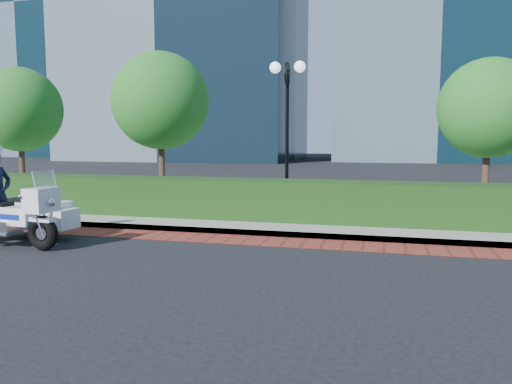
% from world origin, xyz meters
% --- Properties ---
extents(ground, '(120.00, 120.00, 0.00)m').
position_xyz_m(ground, '(0.00, 0.00, 0.00)').
color(ground, black).
rests_on(ground, ground).
extents(brick_strip, '(60.00, 1.00, 0.01)m').
position_xyz_m(brick_strip, '(0.00, 1.50, 0.01)').
color(brick_strip, maroon).
rests_on(brick_strip, ground).
extents(sidewalk, '(60.00, 8.00, 0.15)m').
position_xyz_m(sidewalk, '(0.00, 6.00, 0.07)').
color(sidewalk, gray).
rests_on(sidewalk, ground).
extents(hedge_main, '(18.00, 1.20, 1.00)m').
position_xyz_m(hedge_main, '(0.00, 3.60, 0.65)').
color(hedge_main, black).
rests_on(hedge_main, sidewalk).
extents(lamppost, '(1.02, 0.70, 4.21)m').
position_xyz_m(lamppost, '(1.00, 5.20, 2.96)').
color(lamppost, black).
rests_on(lamppost, sidewalk).
extents(tree_a, '(3.00, 3.00, 4.58)m').
position_xyz_m(tree_a, '(-9.00, 6.50, 3.22)').
color(tree_a, '#332319').
rests_on(tree_a, sidewalk).
extents(tree_b, '(3.20, 3.20, 4.89)m').
position_xyz_m(tree_b, '(-3.50, 6.50, 3.43)').
color(tree_b, '#332319').
rests_on(tree_b, sidewalk).
extents(tree_c, '(2.80, 2.80, 4.30)m').
position_xyz_m(tree_c, '(6.50, 6.50, 3.05)').
color(tree_c, '#332319').
rests_on(tree_c, sidewalk).
extents(tower_far_left, '(16.00, 14.00, 34.00)m').
position_xyz_m(tower_far_left, '(-36.00, 46.00, 17.00)').
color(tower_far_left, black).
rests_on(tower_far_left, ground).
extents(police_motorcycle, '(2.64, 2.00, 2.14)m').
position_xyz_m(police_motorcycle, '(-3.83, 0.04, 0.73)').
color(police_motorcycle, black).
rests_on(police_motorcycle, ground).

